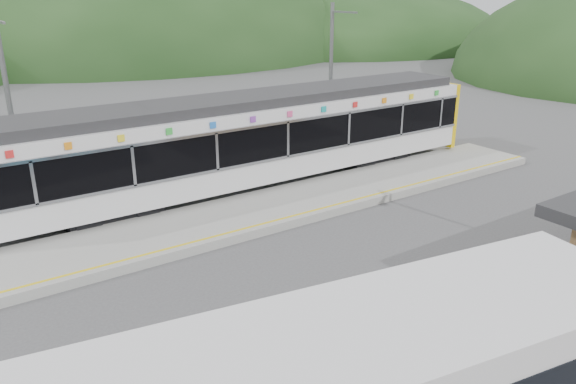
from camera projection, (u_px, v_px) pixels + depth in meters
ground at (324, 246)px, 17.50m from camera, size 120.00×120.00×0.00m
hills at (361, 170)px, 24.89m from camera, size 146.00×149.00×26.00m
platform at (267, 210)px, 20.01m from camera, size 26.00×3.20×0.30m
yellow_line at (287, 217)px, 18.95m from camera, size 26.00×0.10×0.01m
train at (256, 137)px, 22.11m from camera, size 20.44×3.01×3.74m
catenary_mast_west at (11, 111)px, 19.18m from camera, size 0.18×1.80×7.00m
catenary_mast_east at (331, 77)px, 26.61m from camera, size 0.18×1.80×7.00m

